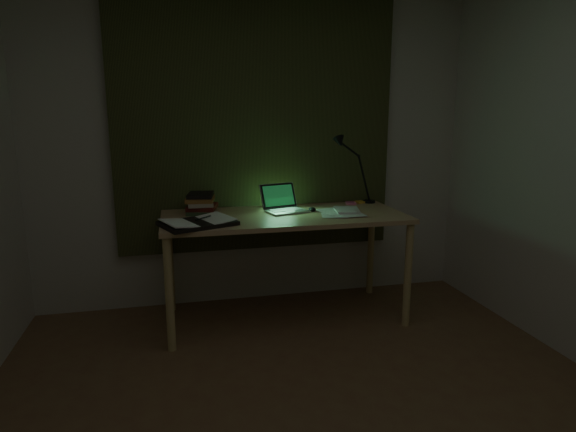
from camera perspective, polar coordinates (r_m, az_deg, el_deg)
name	(u,v)px	position (r m, az deg, el deg)	size (l,w,h in m)	color
wall_back	(256,149)	(3.89, -3.78, 7.88)	(3.50, 0.00, 2.50)	silver
curtain	(257,124)	(3.84, -3.73, 10.81)	(2.20, 0.06, 2.00)	#2F3118
desk	(284,267)	(3.63, -0.44, -6.07)	(1.77, 0.77, 0.81)	tan
laptop	(287,198)	(3.59, -0.15, 2.10)	(0.29, 0.33, 0.21)	silver
open_textbook	(198,222)	(3.24, -10.64, -0.74)	(0.46, 0.33, 0.04)	white
book_stack	(201,203)	(3.62, -10.28, 1.58)	(0.20, 0.24, 0.16)	white
loose_papers	(338,211)	(3.63, 5.97, 0.60)	(0.30, 0.32, 0.02)	silver
mouse	(312,209)	(3.64, 2.88, 0.80)	(0.05, 0.09, 0.03)	black
sticky_yellow	(360,202)	(4.03, 8.51, 1.65)	(0.07, 0.07, 0.02)	gold
sticky_pink	(351,203)	(3.96, 7.44, 1.53)	(0.08, 0.08, 0.02)	#E7598C
desk_lamp	(370,171)	(4.02, 9.73, 5.31)	(0.36, 0.28, 0.53)	black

